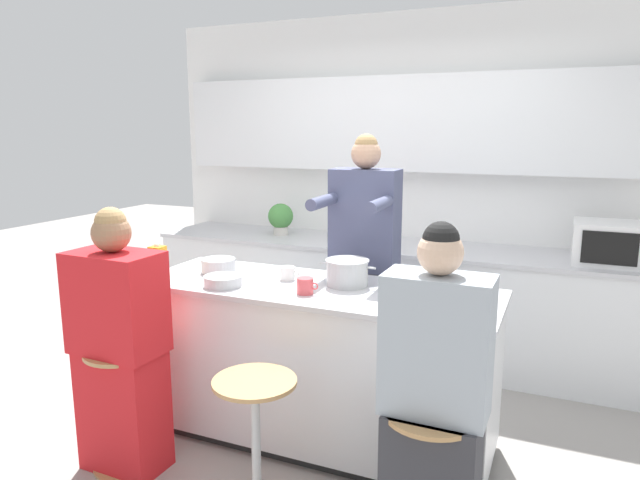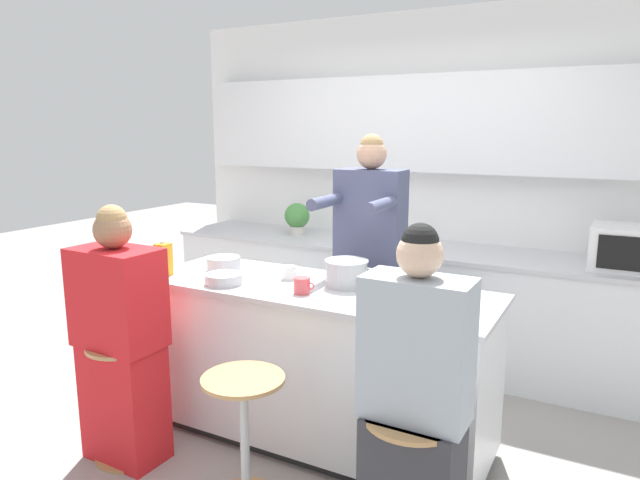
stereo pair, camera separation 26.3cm
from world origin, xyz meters
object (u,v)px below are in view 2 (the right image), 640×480
object	(u,v)px
fruit_bowl	(224,279)
coffee_cup_near	(302,285)
person_seated_near	(414,417)
potted_plant	(297,217)
banana_bunch	(401,293)
kitchen_island	(314,363)
bar_stool_leftmost	(127,393)
microwave	(636,249)
person_wrapped_blanket	(121,343)
juice_carton	(164,259)
bar_stool_rightmost	(410,480)
bar_stool_center	(244,433)
person_cooking	(369,276)
coffee_cup_far	(289,273)
cooking_pot	(346,273)

from	to	relation	value
fruit_bowl	coffee_cup_near	distance (m)	0.49
person_seated_near	fruit_bowl	world-z (taller)	person_seated_near
person_seated_near	potted_plant	world-z (taller)	person_seated_near
coffee_cup_near	banana_bunch	distance (m)	0.52
kitchen_island	banana_bunch	size ratio (longest dim) A/B	14.11
bar_stool_leftmost	microwave	distance (m)	3.21
person_wrapped_blanket	fruit_bowl	bearing A→B (deg)	54.84
person_wrapped_blanket	juice_carton	xyz separation A→B (m)	(-0.09, 0.45, 0.36)
bar_stool_rightmost	potted_plant	bearing A→B (deg)	130.17
kitchen_island	fruit_bowl	size ratio (longest dim) A/B	9.59
bar_stool_rightmost	fruit_bowl	bearing A→B (deg)	160.41
microwave	potted_plant	distance (m)	2.54
bar_stool_center	person_cooking	xyz separation A→B (m)	(0.10, 1.23, 0.50)
coffee_cup_far	microwave	distance (m)	2.22
banana_bunch	microwave	world-z (taller)	microwave
juice_carton	cooking_pot	bearing A→B (deg)	15.97
person_cooking	cooking_pot	xyz separation A→B (m)	(0.06, -0.46, 0.13)
kitchen_island	juice_carton	xyz separation A→B (m)	(-0.91, -0.22, 0.56)
banana_bunch	microwave	bearing A→B (deg)	51.80
bar_stool_rightmost	fruit_bowl	world-z (taller)	fruit_bowl
fruit_bowl	bar_stool_rightmost	bearing A→B (deg)	-19.59
coffee_cup_far	potted_plant	xyz separation A→B (m)	(-0.76, 1.38, 0.08)
coffee_cup_far	bar_stool_center	bearing A→B (deg)	-74.97
juice_carton	person_cooking	bearing A→B (deg)	37.07
bar_stool_leftmost	person_wrapped_blanket	world-z (taller)	person_wrapped_blanket
kitchen_island	person_cooking	size ratio (longest dim) A/B	1.16
person_cooking	cooking_pot	size ratio (longest dim) A/B	5.31
fruit_bowl	coffee_cup_far	xyz separation A→B (m)	(0.27, 0.27, 0.01)
cooking_pot	fruit_bowl	bearing A→B (deg)	-155.21
juice_carton	potted_plant	xyz separation A→B (m)	(-0.05, 1.66, 0.02)
person_wrapped_blanket	person_seated_near	size ratio (longest dim) A/B	0.98
person_seated_near	fruit_bowl	xyz separation A→B (m)	(-1.29, 0.46, 0.30)
bar_stool_center	fruit_bowl	xyz separation A→B (m)	(-0.47, 0.48, 0.58)
microwave	coffee_cup_near	bearing A→B (deg)	-135.21
coffee_cup_near	banana_bunch	world-z (taller)	coffee_cup_near
microwave	coffee_cup_far	bearing A→B (deg)	-143.12
coffee_cup_near	person_wrapped_blanket	bearing A→B (deg)	-148.49
person_cooking	juice_carton	xyz separation A→B (m)	(-1.01, -0.76, 0.15)
person_cooking	banana_bunch	xyz separation A→B (m)	(0.40, -0.51, 0.07)
coffee_cup_near	coffee_cup_far	xyz separation A→B (m)	(-0.21, 0.22, -0.01)
banana_bunch	potted_plant	bearing A→B (deg)	135.97
person_seated_near	juice_carton	size ratio (longest dim) A/B	6.88
fruit_bowl	coffee_cup_near	bearing A→B (deg)	5.62
person_cooking	fruit_bowl	size ratio (longest dim) A/B	8.27
person_cooking	fruit_bowl	bearing A→B (deg)	-128.65
person_cooking	fruit_bowl	distance (m)	0.94
banana_bunch	bar_stool_rightmost	bearing A→B (deg)	-65.51
bar_stool_center	coffee_cup_near	size ratio (longest dim) A/B	5.42
bar_stool_center	juice_carton	size ratio (longest dim) A/B	3.12
bar_stool_center	cooking_pot	distance (m)	1.01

